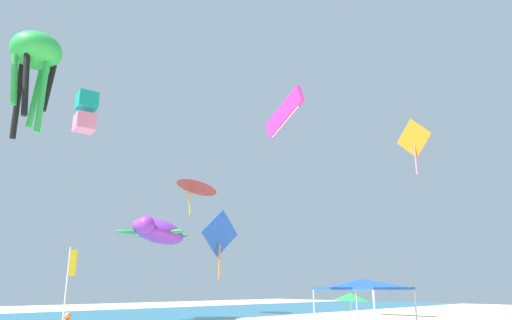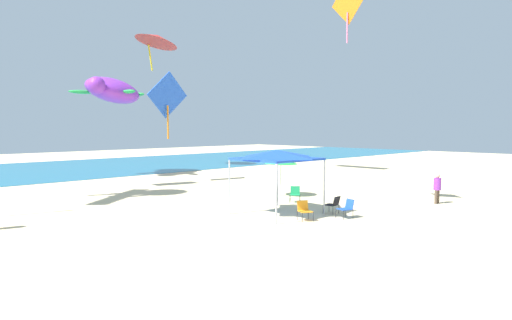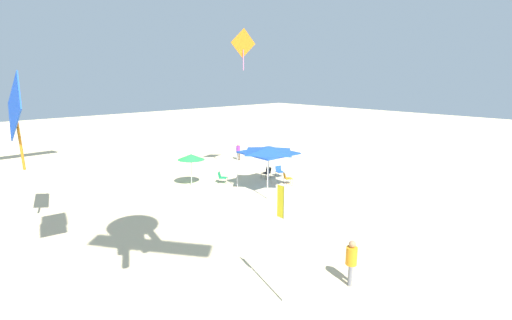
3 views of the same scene
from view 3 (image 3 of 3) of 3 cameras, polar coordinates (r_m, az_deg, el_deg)
The scene contains 12 objects.
ground at distance 24.01m, azimuth 7.76°, elevation -5.11°, with size 120.00×120.00×0.10m, color beige.
canopy_tent at distance 23.60m, azimuth 2.05°, elevation 1.58°, with size 3.30×3.15×2.94m.
beach_umbrella at distance 24.86m, azimuth -10.61°, elevation 0.49°, with size 1.89×1.90×2.30m.
folding_chair_near_cooler at distance 25.24m, azimuth 5.09°, elevation -2.88°, with size 0.74×0.79×0.82m.
folding_chair_facing_ocean at distance 25.48m, azimuth -5.66°, elevation -2.73°, with size 0.81×0.79×0.82m.
folding_chair_right_of_tent at distance 27.05m, azimuth 3.86°, elevation -1.74°, with size 0.75×0.68×0.82m.
folding_chair_left_of_tent at distance 26.64m, azimuth 1.82°, elevation -1.96°, with size 0.58×0.67×0.82m.
banner_flag at distance 11.70m, azimuth 4.45°, elevation -11.83°, with size 0.36×0.06×4.24m.
person_watching_sky at distance 13.74m, azimuth 15.37°, elevation -15.36°, with size 0.41×0.42×1.73m.
person_far_stroller at distance 32.39m, azimuth -2.94°, elevation 1.61°, with size 0.42×0.37×1.57m.
kite_diamond_orange at distance 26.77m, azimuth -2.11°, elevation 18.39°, with size 0.38×2.05×2.96m.
kite_diamond_blue at distance 20.02m, azimuth -34.81°, elevation 6.79°, with size 3.34×0.70×4.74m.
Camera 3 is at (-14.50, 17.58, 7.51)m, focal length 24.36 mm.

